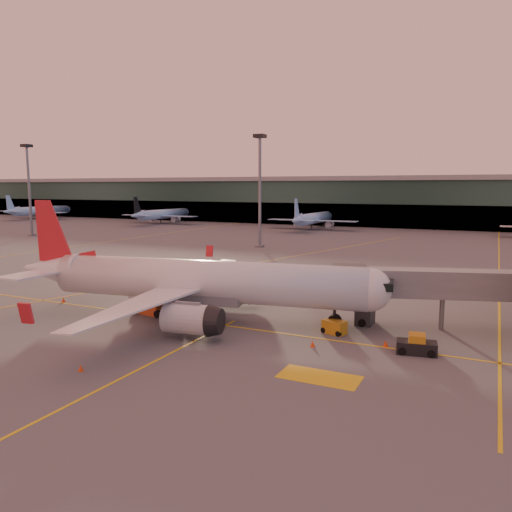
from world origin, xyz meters
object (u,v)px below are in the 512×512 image
at_px(gpu_cart, 334,327).
at_px(pushback_tug, 417,346).
at_px(catering_truck, 153,292).
at_px(main_airplane, 193,282).

relative_size(gpu_cart, pushback_tug, 0.72).
bearing_deg(gpu_cart, pushback_tug, 1.16).
xyz_separation_m(catering_truck, pushback_tug, (28.29, -1.29, -1.69)).
relative_size(catering_truck, gpu_cart, 2.28).
height_order(catering_truck, pushback_tug, catering_truck).
height_order(catering_truck, gpu_cart, catering_truck).
height_order(gpu_cart, pushback_tug, pushback_tug).
relative_size(main_airplane, catering_truck, 7.17).
distance_m(catering_truck, gpu_cart, 20.47).
bearing_deg(pushback_tug, gpu_cart, 152.75).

